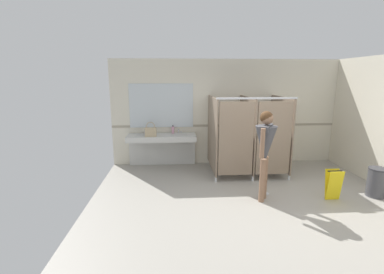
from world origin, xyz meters
TOP-DOWN VIEW (x-y plane):
  - ground_plane at (0.00, 0.00)m, footprint 6.36×5.61m
  - wall_back at (0.00, 2.56)m, footprint 6.36×0.12m
  - wall_back_tile_band at (0.00, 2.50)m, footprint 6.36×0.01m
  - vanity_counter at (-1.86, 2.28)m, footprint 1.77×0.58m
  - mirror_panel at (-1.86, 2.49)m, footprint 1.67×0.02m
  - bathroom_stalls at (0.25, 1.56)m, footprint 1.77×1.48m
  - trash_bin at (2.47, 0.10)m, footprint 0.37×0.37m
  - person_standing at (0.16, 0.09)m, footprint 0.55×0.55m
  - handbag at (-2.12, 2.05)m, footprint 0.28×0.15m
  - soap_dispenser at (-1.57, 2.37)m, footprint 0.07×0.07m
  - wet_floor_sign at (1.51, 0.00)m, footprint 0.28×0.19m
  - floor_drain_cover at (0.32, 0.36)m, footprint 0.14×0.14m

SIDE VIEW (x-z plane):
  - ground_plane at x=0.00m, z-range -0.10..0.00m
  - floor_drain_cover at x=0.32m, z-range 0.00..0.01m
  - trash_bin at x=2.47m, z-range 0.00..0.58m
  - wet_floor_sign at x=1.51m, z-range 0.01..0.61m
  - vanity_counter at x=-1.86m, z-range 0.15..1.14m
  - soap_dispenser at x=-1.57m, z-range 0.86..1.08m
  - handbag at x=-2.12m, z-range 0.81..1.18m
  - bathroom_stalls at x=0.25m, z-range 0.05..1.96m
  - wall_back_tile_band at x=0.00m, z-range 1.02..1.08m
  - person_standing at x=0.16m, z-range 0.24..1.97m
  - wall_back at x=0.00m, z-range 0.00..2.80m
  - mirror_panel at x=-1.86m, z-range 1.02..2.17m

